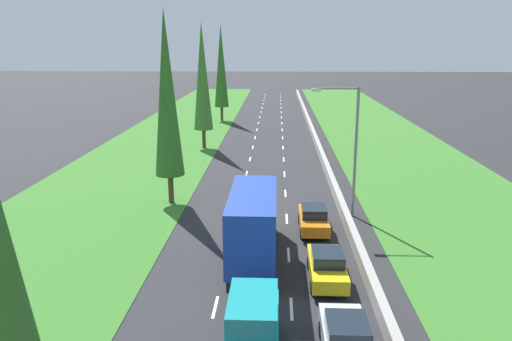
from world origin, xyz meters
name	(u,v)px	position (x,y,z in m)	size (l,w,h in m)	color
ground_plane	(268,142)	(0.00, 60.00, 0.00)	(300.00, 300.00, 0.00)	#28282B
grass_verge_left	(165,141)	(-12.65, 60.00, 0.02)	(14.00, 140.00, 0.04)	#387528
grass_verge_right	(388,143)	(14.35, 60.00, 0.02)	(14.00, 140.00, 0.04)	#387528
median_barrier	(316,139)	(5.70, 60.00, 0.42)	(0.44, 120.00, 0.85)	#9E9B93
lane_markings	(268,142)	(0.00, 60.00, 0.01)	(3.64, 116.00, 0.01)	white
teal_van_centre_lane	(253,329)	(0.19, 17.04, 1.40)	(1.96, 4.90, 2.82)	teal
silver_sedan_right_lane	(346,339)	(3.74, 17.43, 0.81)	(1.82, 4.50, 1.64)	silver
yellow_sedan_right_lane	(327,266)	(3.62, 23.88, 0.81)	(1.82, 4.50, 1.64)	yellow
blue_box_truck_centre_lane	(254,223)	(-0.21, 26.22, 2.18)	(2.46, 9.40, 4.18)	black
orange_sedan_right_lane	(314,218)	(3.42, 30.91, 0.81)	(1.82, 4.50, 1.64)	orange
poplar_tree_second	(167,94)	(-6.94, 36.28, 8.18)	(2.16, 2.16, 14.25)	#4C3823
poplar_tree_third	(202,77)	(-7.32, 56.40, 8.08)	(2.15, 2.15, 14.05)	#4C3823
poplar_tree_fourth	(221,67)	(-7.47, 76.90, 8.24)	(2.16, 2.16, 14.36)	#4C3823
street_light_mast	(351,142)	(6.03, 33.87, 5.23)	(3.20, 0.28, 9.00)	gray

